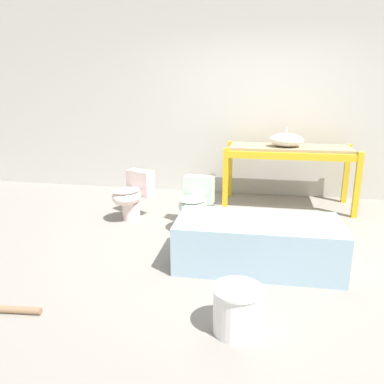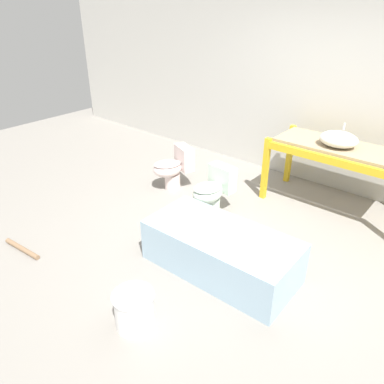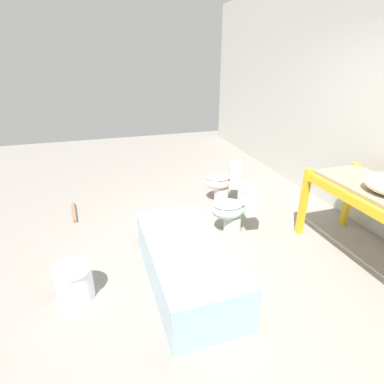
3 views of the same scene
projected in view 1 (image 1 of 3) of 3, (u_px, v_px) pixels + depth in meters
name	position (u px, v px, depth m)	size (l,w,h in m)	color
ground_plane	(245.00, 245.00, 4.02)	(12.00, 12.00, 0.00)	gray
warehouse_wall_rear	(256.00, 90.00, 5.60)	(10.80, 0.08, 3.20)	beige
shelving_rack	(289.00, 156.00, 5.17)	(1.76, 0.76, 0.86)	gold
sink_basin	(286.00, 140.00, 5.06)	(0.46, 0.39, 0.26)	silver
bathtub_main	(257.00, 239.00, 3.50)	(1.53, 0.75, 0.45)	#99B7CC
toilet_near	(195.00, 203.00, 4.41)	(0.40, 0.58, 0.61)	silver
toilet_far	(132.00, 195.00, 4.75)	(0.53, 0.64, 0.61)	silver
bucket_white	(237.00, 309.00, 2.55)	(0.35, 0.35, 0.33)	white
loose_pipe	(5.00, 309.00, 2.80)	(0.56, 0.11, 0.05)	#8C6B4C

